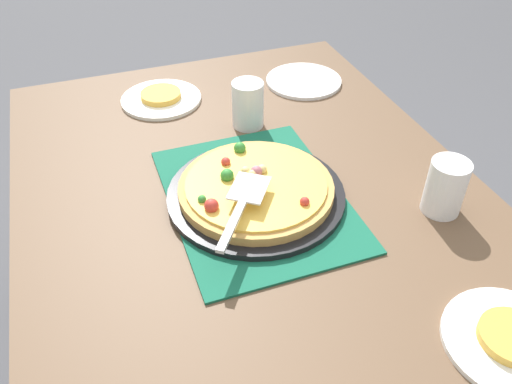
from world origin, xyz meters
TOP-DOWN VIEW (x-y plane):
  - dining_table at (0.00, 0.00)m, footprint 1.40×1.00m
  - placemat at (0.00, 0.00)m, footprint 0.48×0.36m
  - pizza_pan at (0.00, 0.00)m, footprint 0.38×0.38m
  - pizza at (-0.00, -0.00)m, footprint 0.33×0.33m
  - plate_near_left at (-0.49, -0.10)m, footprint 0.22×0.22m
  - plate_far_right at (0.48, 0.26)m, footprint 0.22×0.22m
  - plate_side at (-0.45, 0.31)m, footprint 0.22×0.22m
  - served_slice_left at (-0.49, -0.10)m, footprint 0.11×0.11m
  - cup_near at (0.16, 0.35)m, footprint 0.08×0.08m
  - cup_far at (-0.29, 0.08)m, footprint 0.08×0.08m
  - pizza_server at (0.08, -0.06)m, footprint 0.21×0.17m

SIDE VIEW (x-z plane):
  - dining_table at x=0.00m, z-range 0.27..1.02m
  - placemat at x=0.00m, z-range 0.75..0.76m
  - plate_near_left at x=-0.49m, z-range 0.75..0.76m
  - plate_far_right at x=0.48m, z-range 0.75..0.76m
  - plate_side at x=-0.45m, z-range 0.75..0.76m
  - pizza_pan at x=0.00m, z-range 0.76..0.77m
  - served_slice_left at x=-0.49m, z-range 0.76..0.78m
  - pizza at x=0.00m, z-range 0.76..0.81m
  - cup_near at x=0.16m, z-range 0.75..0.87m
  - cup_far at x=-0.29m, z-range 0.75..0.87m
  - pizza_server at x=0.08m, z-range 0.82..0.82m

